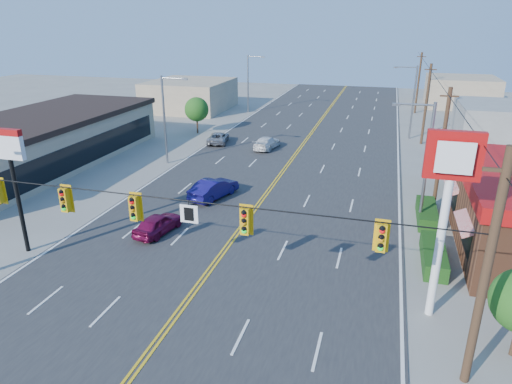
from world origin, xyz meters
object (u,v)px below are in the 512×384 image
(pizza_hut_sign, at_px, (12,165))
(car_blue, at_px, (214,189))
(signal_span, at_px, (160,223))
(car_silver, at_px, (218,138))
(car_magenta, at_px, (158,224))
(car_white, at_px, (267,143))
(kfc_pylon, at_px, (448,190))

(pizza_hut_sign, xyz_separation_m, car_blue, (7.42, 10.76, -4.45))
(signal_span, height_order, pizza_hut_sign, signal_span)
(pizza_hut_sign, distance_m, car_silver, 26.57)
(pizza_hut_sign, xyz_separation_m, car_magenta, (6.25, 4.12, -4.55))
(car_magenta, xyz_separation_m, car_white, (1.46, 21.13, -0.01))
(car_silver, bearing_deg, kfc_pylon, 116.23)
(pizza_hut_sign, distance_m, car_blue, 13.81)
(pizza_hut_sign, bearing_deg, car_blue, 55.41)
(pizza_hut_sign, distance_m, car_magenta, 8.76)
(pizza_hut_sign, bearing_deg, car_silver, 85.50)
(signal_span, bearing_deg, kfc_pylon, 19.78)
(pizza_hut_sign, relative_size, car_blue, 1.55)
(signal_span, distance_m, car_white, 29.74)
(signal_span, xyz_separation_m, car_blue, (-3.46, 14.76, -4.16))
(car_white, bearing_deg, kfc_pylon, 126.69)
(car_magenta, height_order, car_silver, car_magenta)
(kfc_pylon, bearing_deg, car_white, 119.51)
(signal_span, height_order, car_silver, signal_span)
(kfc_pylon, distance_m, car_blue, 18.88)
(car_blue, bearing_deg, car_silver, -53.83)
(car_blue, bearing_deg, pizza_hut_sign, 72.29)
(car_silver, bearing_deg, car_blue, 98.12)
(kfc_pylon, bearing_deg, signal_span, -160.22)
(signal_span, relative_size, pizza_hut_sign, 3.55)
(kfc_pylon, relative_size, car_blue, 1.92)
(pizza_hut_sign, bearing_deg, kfc_pylon, 0.00)
(car_blue, bearing_deg, car_white, -74.24)
(kfc_pylon, xyz_separation_m, car_white, (-14.29, 25.26, -5.42))
(car_blue, xyz_separation_m, car_white, (0.28, 14.50, -0.11))
(kfc_pylon, height_order, car_white, kfc_pylon)
(car_magenta, distance_m, car_blue, 6.74)
(car_blue, bearing_deg, signal_span, 120.07)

